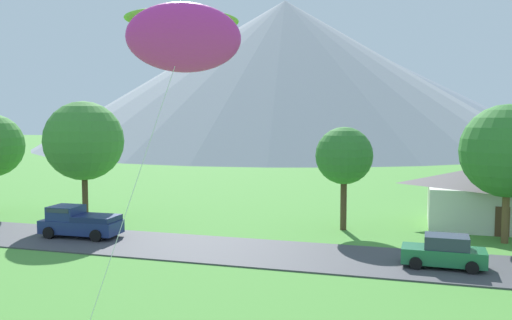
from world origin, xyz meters
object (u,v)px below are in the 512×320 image
Objects in this scene: house_left_center at (496,195)px; pickup_truck_navy_west_side at (79,222)px; tree_center at (84,141)px; tree_right_of_center at (508,151)px; kite_flyer_with_kite at (183,39)px; tree_near_left at (344,156)px; parked_car_green_mid_west at (444,252)px.

pickup_truck_navy_west_side is (-26.54, -11.45, -1.30)m from house_left_center.
tree_center is 1.04× the size of tree_right_of_center.
kite_flyer_with_kite reaches higher than tree_right_of_center.
tree_center reaches higher than pickup_truck_navy_west_side.
house_left_center is at bearing 21.13° from tree_near_left.
tree_center is at bearing -172.99° from tree_near_left.
kite_flyer_with_kite is (-12.39, -20.89, 4.51)m from tree_right_of_center.
pickup_truck_navy_west_side is (-22.54, 0.81, 0.19)m from parked_car_green_mid_west.
kite_flyer_with_kite is at bearing -121.71° from parked_car_green_mid_west.
house_left_center is 1.14× the size of tree_right_of_center.
kite_flyer_with_kite is at bearing -120.67° from tree_right_of_center.
house_left_center is 6.15m from tree_right_of_center.
parked_car_green_mid_west is 22.56m from pickup_truck_navy_west_side.
kite_flyer_with_kite is at bearing -115.65° from house_left_center.
tree_right_of_center is (-0.09, -5.11, 3.42)m from house_left_center.
pickup_truck_navy_west_side is 22.24m from kite_flyer_with_kite.
tree_right_of_center is (29.41, 1.24, -0.30)m from tree_center.
tree_right_of_center is 9.52m from parked_car_green_mid_west.
tree_center is 0.79× the size of kite_flyer_with_kite.
kite_flyer_with_kite is at bearing -45.99° from pickup_truck_navy_west_side.
tree_center is 26.70m from parked_car_green_mid_west.
kite_flyer_with_kite is (-8.49, -13.74, 9.42)m from parked_car_green_mid_west.
tree_right_of_center is (10.23, -1.12, 0.60)m from tree_near_left.
parked_car_green_mid_west is at bearing -13.06° from tree_center.
house_left_center is 2.35× the size of parked_car_green_mid_west.
house_left_center is at bearing 23.34° from pickup_truck_navy_west_side.
house_left_center is 0.86× the size of kite_flyer_with_kite.
tree_center is at bearing 130.89° from kite_flyer_with_kite.
house_left_center is 30.41m from tree_center.
tree_near_left is 22.70m from kite_flyer_with_kite.
tree_right_of_center reaches higher than tree_near_left.
kite_flyer_with_kite is at bearing -49.11° from tree_center.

